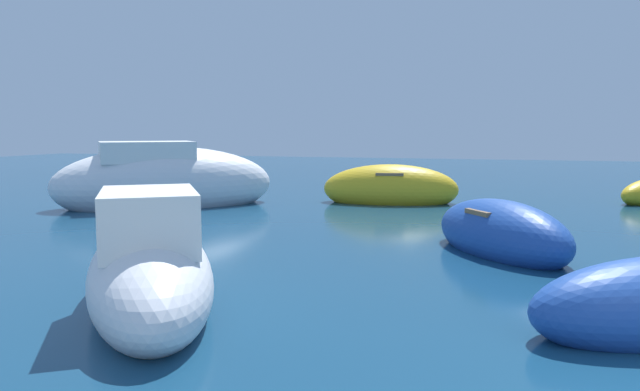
{
  "coord_description": "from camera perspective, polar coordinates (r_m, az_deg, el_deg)",
  "views": [
    {
      "loc": [
        -2.72,
        -4.31,
        2.18
      ],
      "look_at": [
        -7.31,
        11.02,
        0.38
      ],
      "focal_mm": 33.47,
      "sensor_mm": 36.0,
      "label": 1
    }
  ],
  "objects": [
    {
      "name": "moored_boat_1",
      "position": [
        17.73,
        6.73,
        0.62
      ],
      "size": [
        4.14,
        2.14,
        1.47
      ],
      "rotation": [
        0.0,
        0.0,
        3.27
      ],
      "color": "gold",
      "rests_on": "ground"
    },
    {
      "name": "moored_boat_2",
      "position": [
        7.62,
        -15.9,
        -6.94
      ],
      "size": [
        3.59,
        4.4,
        1.77
      ],
      "rotation": [
        0.0,
        0.0,
        2.15
      ],
      "color": "white",
      "rests_on": "ground"
    },
    {
      "name": "moored_boat_5",
      "position": [
        17.46,
        -14.66,
        1.21
      ],
      "size": [
        6.29,
        5.72,
        2.32
      ],
      "rotation": [
        0.0,
        0.0,
        0.68
      ],
      "color": "white",
      "rests_on": "ground"
    },
    {
      "name": "moored_boat_9",
      "position": [
        10.95,
        16.92,
        -3.55
      ],
      "size": [
        3.04,
        3.45,
        1.22
      ],
      "rotation": [
        0.0,
        0.0,
        5.35
      ],
      "color": "#1E479E",
      "rests_on": "ground"
    }
  ]
}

